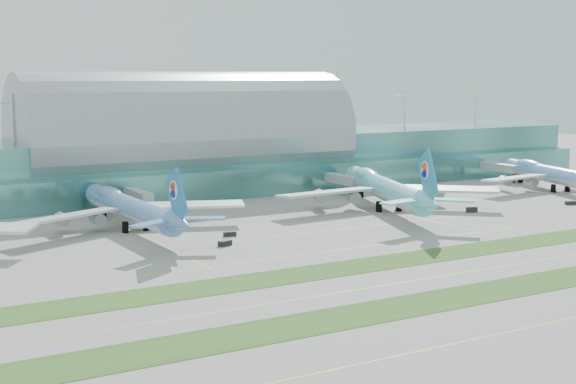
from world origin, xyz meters
TOP-DOWN VIEW (x-y plane):
  - ground at (0.00, 0.00)m, footprint 700.00×700.00m
  - terminal at (0.01, 128.79)m, footprint 340.00×69.10m
  - grass_strip_near at (0.00, -28.00)m, footprint 420.00×12.00m
  - grass_strip_far at (0.00, 2.00)m, footprint 420.00×12.00m
  - taxiline_b at (0.00, -14.00)m, footprint 420.00×0.35m
  - taxiline_c at (0.00, 18.00)m, footprint 420.00×0.35m
  - taxiline_d at (0.00, 40.00)m, footprint 420.00×0.35m
  - airliner_b at (-41.93, 69.14)m, footprint 64.90×73.59m
  - airliner_c at (38.53, 61.11)m, footprint 68.77×79.86m
  - airliner_d at (117.27, 63.42)m, footprint 62.33×72.01m
  - gse_c at (-28.74, 36.37)m, footprint 3.84×2.71m
  - gse_d at (-22.50, 46.52)m, footprint 3.48×2.03m
  - gse_e at (43.36, 48.49)m, footprint 4.42×3.22m
  - gse_f at (58.23, 42.64)m, footprint 3.57×2.35m
  - gse_g at (96.52, 37.61)m, footprint 3.84×2.50m

SIDE VIEW (x-z plane):
  - ground at x=0.00m, z-range 0.00..0.00m
  - taxiline_b at x=0.00m, z-range 0.00..0.01m
  - taxiline_c at x=0.00m, z-range 0.00..0.01m
  - taxiline_d at x=0.00m, z-range 0.00..0.01m
  - grass_strip_near at x=0.00m, z-range 0.00..0.08m
  - grass_strip_far at x=0.00m, z-range 0.00..0.08m
  - gse_d at x=-22.50m, z-range 0.00..1.24m
  - gse_g at x=96.52m, z-range 0.00..1.26m
  - gse_c at x=-28.74m, z-range 0.00..1.33m
  - gse_f at x=58.23m, z-range 0.00..1.57m
  - gse_e at x=43.36m, z-range 0.00..1.68m
  - airliner_d at x=117.27m, z-range -3.85..16.27m
  - airliner_b at x=-41.93m, z-range -3.88..16.39m
  - airliner_c at x=38.53m, z-range -4.33..18.27m
  - terminal at x=0.01m, z-range -3.77..32.23m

